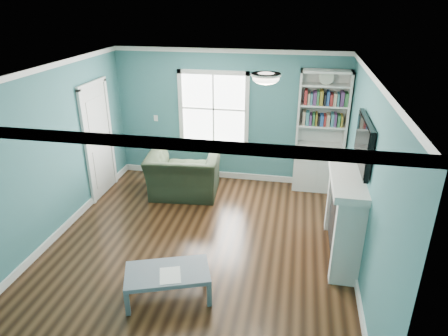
# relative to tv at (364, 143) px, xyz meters

# --- Properties ---
(floor) EXTENTS (5.00, 5.00, 0.00)m
(floor) POSITION_rel_tv_xyz_m (-2.20, -0.20, -1.72)
(floor) COLOR black
(floor) RESTS_ON ground
(room_walls) EXTENTS (5.00, 5.00, 5.00)m
(room_walls) POSITION_rel_tv_xyz_m (-2.20, -0.20, -0.14)
(room_walls) COLOR teal
(room_walls) RESTS_ON ground
(trim) EXTENTS (4.50, 5.00, 2.60)m
(trim) POSITION_rel_tv_xyz_m (-2.20, -0.20, -0.49)
(trim) COLOR white
(trim) RESTS_ON ground
(window) EXTENTS (1.40, 0.06, 1.50)m
(window) POSITION_rel_tv_xyz_m (-2.50, 2.29, -0.27)
(window) COLOR white
(window) RESTS_ON room_walls
(bookshelf) EXTENTS (0.90, 0.35, 2.31)m
(bookshelf) POSITION_rel_tv_xyz_m (-0.43, 2.10, -0.80)
(bookshelf) COLOR silver
(bookshelf) RESTS_ON ground
(fireplace) EXTENTS (0.44, 1.58, 1.30)m
(fireplace) POSITION_rel_tv_xyz_m (-0.12, 0.00, -1.09)
(fireplace) COLOR black
(fireplace) RESTS_ON ground
(tv) EXTENTS (0.06, 1.10, 0.65)m
(tv) POSITION_rel_tv_xyz_m (0.00, 0.00, 0.00)
(tv) COLOR black
(tv) RESTS_ON fireplace
(door) EXTENTS (0.12, 0.98, 2.17)m
(door) POSITION_rel_tv_xyz_m (-4.42, 1.20, -0.65)
(door) COLOR silver
(door) RESTS_ON ground
(ceiling_fixture) EXTENTS (0.38, 0.38, 0.15)m
(ceiling_fixture) POSITION_rel_tv_xyz_m (-1.30, -0.10, 0.82)
(ceiling_fixture) COLOR white
(ceiling_fixture) RESTS_ON room_walls
(light_switch) EXTENTS (0.08, 0.01, 0.12)m
(light_switch) POSITION_rel_tv_xyz_m (-3.70, 2.28, -0.52)
(light_switch) COLOR white
(light_switch) RESTS_ON room_walls
(recliner) EXTENTS (1.36, 0.95, 1.13)m
(recliner) POSITION_rel_tv_xyz_m (-2.88, 1.40, -1.16)
(recliner) COLOR black
(recliner) RESTS_ON ground
(coffee_table) EXTENTS (1.16, 0.88, 0.37)m
(coffee_table) POSITION_rel_tv_xyz_m (-2.31, -1.35, -1.40)
(coffee_table) COLOR #545E65
(coffee_table) RESTS_ON ground
(paper_sheet) EXTENTS (0.34, 0.38, 0.00)m
(paper_sheet) POSITION_rel_tv_xyz_m (-2.25, -1.42, -1.35)
(paper_sheet) COLOR white
(paper_sheet) RESTS_ON coffee_table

